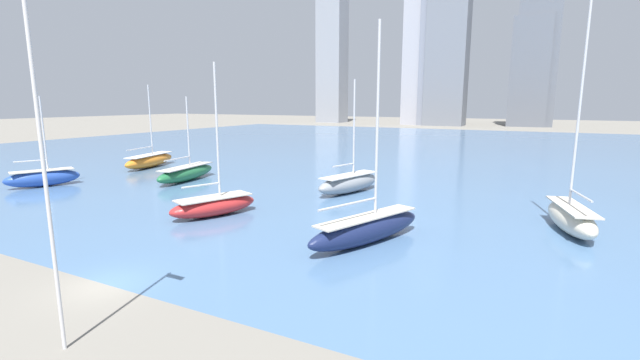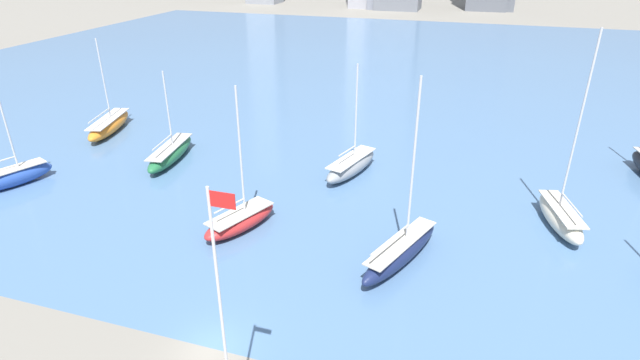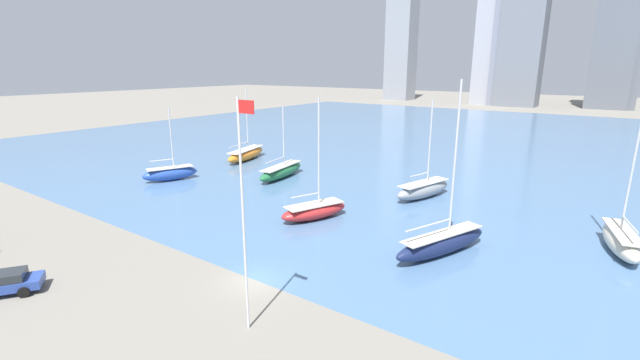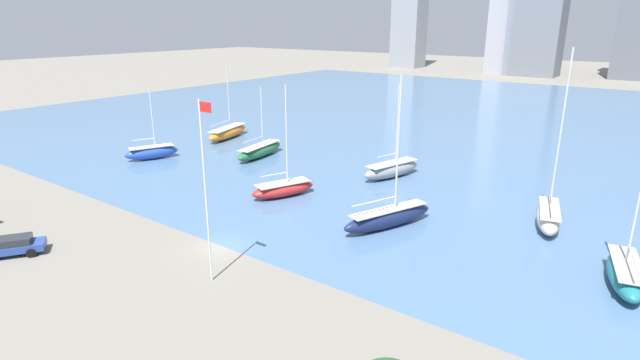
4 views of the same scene
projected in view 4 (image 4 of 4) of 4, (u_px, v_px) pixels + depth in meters
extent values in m
plane|color=gray|center=(222.00, 246.00, 43.61)|extent=(500.00, 500.00, 0.00)
cube|color=#4C7099|center=(490.00, 122.00, 97.16)|extent=(180.00, 140.00, 0.00)
cylinder|color=silver|center=(206.00, 195.00, 35.86)|extent=(0.14, 0.14, 13.78)
cube|color=red|center=(205.00, 107.00, 33.56)|extent=(1.10, 0.03, 0.70)
ellipsoid|color=#236B3D|center=(260.00, 151.00, 72.20)|extent=(3.84, 10.50, 1.74)
cube|color=#BCB7AD|center=(260.00, 145.00, 71.95)|extent=(3.15, 8.61, 0.10)
cube|color=#2D2D33|center=(260.00, 154.00, 72.34)|extent=(0.43, 1.85, 0.78)
cylinder|color=silver|center=(262.00, 116.00, 71.33)|extent=(0.18, 0.18, 8.21)
cylinder|color=silver|center=(253.00, 140.00, 70.31)|extent=(0.83, 4.58, 0.14)
ellipsoid|color=beige|center=(548.00, 217.00, 47.60)|extent=(4.12, 8.51, 1.88)
cube|color=beige|center=(550.00, 208.00, 47.33)|extent=(3.38, 6.98, 0.10)
cube|color=#2D2D33|center=(548.00, 222.00, 47.76)|extent=(0.52, 1.48, 0.85)
cylinder|color=silver|center=(561.00, 130.00, 45.61)|extent=(0.18, 0.18, 14.76)
cylinder|color=silver|center=(552.00, 202.00, 45.75)|extent=(1.14, 3.95, 0.14)
ellipsoid|color=#1E757F|center=(625.00, 275.00, 36.89)|extent=(4.12, 8.37, 1.82)
cube|color=beige|center=(627.00, 264.00, 36.63)|extent=(3.38, 6.87, 0.10)
cube|color=#2D2D33|center=(624.00, 281.00, 37.04)|extent=(0.49, 1.45, 0.82)
cylinder|color=silver|center=(634.00, 259.00, 34.87)|extent=(1.16, 4.33, 0.14)
ellipsoid|color=#19234C|center=(388.00, 218.00, 47.44)|extent=(5.43, 10.27, 1.85)
cube|color=beige|center=(389.00, 209.00, 47.17)|extent=(4.46, 8.42, 0.10)
cube|color=#2D2D33|center=(388.00, 223.00, 47.60)|extent=(0.82, 1.79, 0.83)
cylinder|color=silver|center=(398.00, 144.00, 45.65)|extent=(0.18, 0.18, 12.52)
cylinder|color=silver|center=(374.00, 201.00, 45.91)|extent=(1.98, 4.82, 0.14)
ellipsoid|color=gray|center=(392.00, 170.00, 62.73)|extent=(4.67, 9.34, 1.89)
cube|color=silver|center=(392.00, 163.00, 62.46)|extent=(3.83, 7.66, 0.10)
cube|color=#2D2D33|center=(391.00, 174.00, 62.89)|extent=(0.60, 1.61, 0.85)
cylinder|color=silver|center=(398.00, 124.00, 61.36)|extent=(0.18, 0.18, 9.68)
cylinder|color=silver|center=(387.00, 155.00, 61.56)|extent=(1.02, 3.15, 0.14)
ellipsoid|color=#284CA8|center=(152.00, 153.00, 70.98)|extent=(4.74, 7.62, 1.85)
cube|color=beige|center=(151.00, 147.00, 70.71)|extent=(3.89, 6.25, 0.10)
cube|color=#2D2D33|center=(152.00, 156.00, 71.14)|extent=(0.65, 1.29, 0.83)
cylinder|color=silver|center=(152.00, 118.00, 69.74)|extent=(0.18, 0.18, 8.10)
cylinder|color=silver|center=(143.00, 140.00, 69.88)|extent=(1.31, 2.91, 0.14)
ellipsoid|color=orange|center=(228.00, 133.00, 83.68)|extent=(5.17, 11.03, 1.83)
cube|color=silver|center=(228.00, 128.00, 83.41)|extent=(4.24, 9.05, 0.10)
cube|color=#2D2D33|center=(228.00, 136.00, 83.83)|extent=(0.65, 1.91, 0.83)
cylinder|color=silver|center=(228.00, 97.00, 82.60)|extent=(0.18, 0.18, 9.89)
cylinder|color=silver|center=(220.00, 123.00, 81.24)|extent=(1.61, 5.57, 0.14)
ellipsoid|color=#B72828|center=(283.00, 189.00, 55.95)|extent=(5.11, 7.95, 1.58)
cube|color=beige|center=(283.00, 183.00, 55.73)|extent=(4.19, 6.52, 0.10)
cube|color=#2D2D33|center=(283.00, 193.00, 56.08)|extent=(0.66, 1.33, 0.71)
cylinder|color=silver|center=(286.00, 135.00, 54.34)|extent=(0.18, 0.18, 10.84)
cylinder|color=silver|center=(274.00, 175.00, 54.85)|extent=(1.34, 3.06, 0.14)
cube|color=#284293|center=(11.00, 248.00, 41.80)|extent=(4.42, 5.30, 0.62)
cube|color=#23282D|center=(7.00, 241.00, 41.55)|extent=(3.38, 3.90, 0.60)
cylinder|color=black|center=(35.00, 244.00, 43.28)|extent=(0.64, 0.77, 0.75)
cylinder|color=black|center=(31.00, 253.00, 41.52)|extent=(0.64, 0.77, 0.75)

